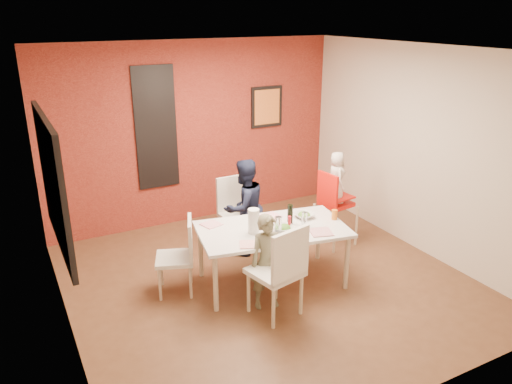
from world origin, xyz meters
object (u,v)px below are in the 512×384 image
high_chair (334,201)px  chair_near (281,268)px  dining_table (272,233)px  chair_far (236,208)px  paper_towel_roll (254,221)px  wine_bottle (290,215)px  child_near (268,262)px  chair_left (181,252)px  toddler (336,177)px  child_far (244,207)px

high_chair → chair_near: bearing=120.0°
dining_table → chair_far: chair_far is taller
high_chair → paper_towel_roll: high_chair is taller
high_chair → wine_bottle: 1.16m
high_chair → child_near: child_near is taller
chair_left → toddler: 2.34m
chair_far → high_chair: (1.18, -0.60, 0.09)m
toddler → wine_bottle: toddler is taller
chair_near → wine_bottle: bearing=-139.9°
toddler → high_chair: bearing=120.0°
child_near → toddler: toddler is taller
high_chair → child_near: bearing=113.2°
child_far → child_near: bearing=59.9°
dining_table → chair_far: (0.06, 1.10, -0.10)m
wine_bottle → child_far: bearing=100.6°
child_near → wine_bottle: size_ratio=4.33×
chair_near → chair_left: chair_near is taller
chair_left → child_far: child_far is taller
dining_table → paper_towel_roll: (-0.26, -0.02, 0.21)m
paper_towel_roll → wine_bottle: bearing=0.4°
chair_far → chair_left: (-1.07, -0.80, -0.04)m
chair_far → child_near: (-0.36, -1.52, -0.00)m
chair_near → child_far: (0.34, 1.53, 0.06)m
wine_bottle → high_chair: bearing=27.0°
chair_far → toddler: 1.42m
child_near → wine_bottle: (0.52, 0.40, 0.30)m
high_chair → child_near: (-1.54, -0.92, -0.10)m
high_chair → child_far: size_ratio=0.82×
child_near → child_far: bearing=84.8°
child_far → toddler: (1.21, -0.35, 0.33)m
dining_table → chair_near: size_ratio=1.76×
chair_left → wine_bottle: wine_bottle is taller
dining_table → wine_bottle: bearing=-4.2°
dining_table → paper_towel_roll: paper_towel_roll is taller
chair_far → child_near: bearing=-104.7°
child_near → chair_near: bearing=-74.9°
child_far → toddler: size_ratio=1.85×
child_far → toddler: 1.30m
chair_near → dining_table: bearing=-124.7°
chair_left → toddler: bearing=115.9°
paper_towel_roll → high_chair: bearing=19.2°
chair_near → chair_far: 1.81m
dining_table → chair_left: (-1.01, 0.30, -0.15)m
chair_left → high_chair: (2.26, 0.20, 0.14)m
chair_left → dining_table: bearing=94.1°
child_near → high_chair: bearing=41.4°
dining_table → chair_near: (-0.27, -0.67, -0.06)m
high_chair → toddler: (0.03, 0.01, 0.34)m
high_chair → paper_towel_roll: bearing=101.5°
chair_far → child_far: (0.00, -0.25, 0.10)m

